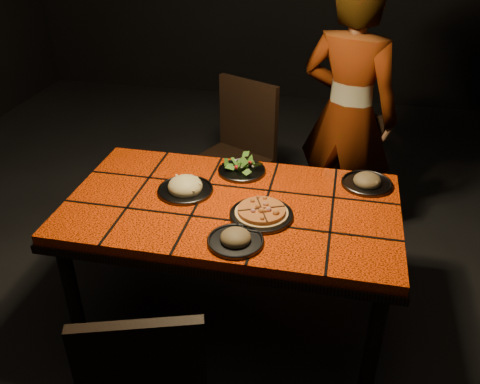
% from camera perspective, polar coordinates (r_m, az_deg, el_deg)
% --- Properties ---
extents(room_shell, '(6.04, 7.04, 3.08)m').
position_cam_1_polar(room_shell, '(2.15, -1.11, 15.90)').
color(room_shell, black).
rests_on(room_shell, ground).
extents(dining_table, '(1.62, 0.92, 0.75)m').
position_cam_1_polar(dining_table, '(2.50, -0.92, -2.74)').
color(dining_table, '#FF3F08').
rests_on(dining_table, ground).
extents(chair_near, '(0.53, 0.53, 0.93)m').
position_cam_1_polar(chair_near, '(1.98, -10.25, -20.31)').
color(chair_near, black).
rests_on(chair_near, ground).
extents(chair_far_left, '(0.60, 0.60, 1.00)m').
position_cam_1_polar(chair_far_left, '(3.41, -0.22, 5.13)').
color(chair_far_left, black).
rests_on(chair_far_left, ground).
extents(chair_far_right, '(0.49, 0.49, 0.86)m').
position_cam_1_polar(chair_far_right, '(3.36, 11.61, 2.56)').
color(chair_far_right, black).
rests_on(chair_far_right, ground).
extents(diner, '(0.72, 0.60, 1.70)m').
position_cam_1_polar(diner, '(3.24, 12.02, 8.40)').
color(diner, brown).
rests_on(diner, ground).
extents(plate_pizza, '(0.33, 0.33, 0.04)m').
position_cam_1_polar(plate_pizza, '(2.35, 2.42, -2.41)').
color(plate_pizza, '#38393D').
rests_on(plate_pizza, dining_table).
extents(plate_pasta, '(0.28, 0.28, 0.09)m').
position_cam_1_polar(plate_pasta, '(2.55, -6.17, 0.51)').
color(plate_pasta, '#38393D').
rests_on(plate_pasta, dining_table).
extents(plate_salad, '(0.25, 0.25, 0.07)m').
position_cam_1_polar(plate_salad, '(2.71, 0.21, 2.71)').
color(plate_salad, '#38393D').
rests_on(plate_salad, dining_table).
extents(plate_mushroom_a, '(0.25, 0.25, 0.08)m').
position_cam_1_polar(plate_mushroom_a, '(2.18, -0.50, -5.25)').
color(plate_mushroom_a, '#38393D').
rests_on(plate_mushroom_a, dining_table).
extents(plate_mushroom_b, '(0.26, 0.26, 0.09)m').
position_cam_1_polar(plate_mushroom_b, '(2.67, 14.09, 1.19)').
color(plate_mushroom_b, '#38393D').
rests_on(plate_mushroom_b, dining_table).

